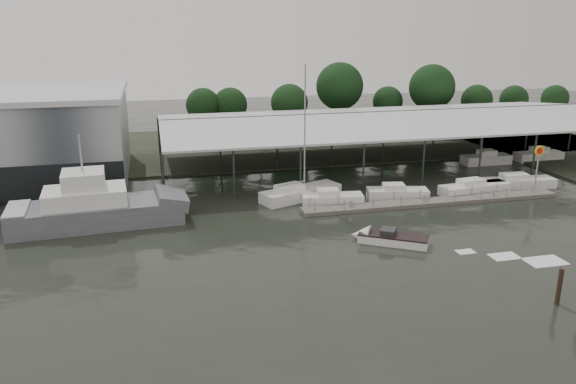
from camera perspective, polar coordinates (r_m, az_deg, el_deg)
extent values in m
plane|color=black|center=(45.87, 3.52, -6.34)|extent=(200.00, 200.00, 0.00)
cube|color=#373C2D|center=(85.11, -4.80, 4.63)|extent=(140.00, 30.00, 0.30)
cube|color=#979DA1|center=(73.07, -25.62, 4.92)|extent=(24.00, 20.00, 10.00)
cube|color=black|center=(64.15, -26.99, 0.50)|extent=(24.00, 0.30, 4.00)
cube|color=silver|center=(72.32, -26.14, 8.94)|extent=(24.50, 20.50, 0.60)
cube|color=#2D2F32|center=(75.24, 9.83, 7.99)|extent=(58.00, 0.40, 0.30)
cylinder|color=#2D2F32|center=(58.76, -12.53, 1.36)|extent=(0.24, 0.24, 5.50)
cylinder|color=#2D2F32|center=(81.19, -12.99, 5.57)|extent=(0.24, 0.24, 5.50)
cylinder|color=#2D2F32|center=(100.14, 22.59, 6.79)|extent=(0.24, 0.24, 5.50)
cube|color=slate|center=(60.04, 14.49, -0.98)|extent=(28.00, 2.00, 0.40)
cylinder|color=#999C9F|center=(54.27, 2.75, -1.69)|extent=(0.10, 0.10, 1.20)
cylinder|color=#999C9F|center=(67.55, 23.97, 0.58)|extent=(0.10, 0.10, 1.20)
cube|color=#999C9F|center=(59.44, 13.67, -0.60)|extent=(0.30, 0.30, 0.70)
cylinder|color=#999C9F|center=(65.84, 23.92, 1.73)|extent=(0.16, 0.16, 5.00)
cylinder|color=yellow|center=(65.30, 24.18, 3.85)|extent=(1.10, 0.12, 1.10)
cylinder|color=red|center=(65.25, 24.21, 3.83)|extent=(0.70, 0.05, 0.70)
cube|color=gray|center=(109.98, 24.72, 6.94)|extent=(10.00, 8.00, 4.00)
cube|color=slate|center=(54.94, -18.74, -2.25)|extent=(15.71, 6.38, 2.40)
cube|color=slate|center=(54.84, -11.79, -0.63)|extent=(3.32, 5.26, 1.75)
cube|color=white|center=(54.45, -19.88, -0.56)|extent=(7.52, 4.89, 1.80)
cube|color=white|center=(53.99, -20.06, 1.17)|extent=(3.95, 4.00, 1.61)
cylinder|color=#999C9F|center=(53.44, -20.32, 3.65)|extent=(0.18, 0.18, 3.50)
cube|color=#999C9F|center=(55.18, -25.88, -1.56)|extent=(2.21, 5.18, 0.15)
cube|color=white|center=(59.71, 1.31, -0.23)|extent=(9.38, 5.64, 1.40)
cube|color=white|center=(58.65, 0.16, 0.37)|extent=(3.34, 2.71, 0.80)
cylinder|color=#999C9F|center=(58.29, 1.72, 6.49)|extent=(0.16, 0.16, 13.04)
cylinder|color=#999C9F|center=(58.66, 0.38, 0.89)|extent=(3.31, 1.36, 0.12)
cube|color=white|center=(48.69, 10.66, -4.75)|extent=(5.98, 4.80, 0.90)
cone|color=white|center=(49.12, 7.37, -4.40)|extent=(2.42, 2.55, 2.00)
cube|color=black|center=(48.55, 10.68, -4.31)|extent=(6.01, 4.86, 0.12)
cube|color=#2D2F32|center=(48.52, 10.16, -3.98)|extent=(1.76, 1.83, 0.50)
cube|color=silver|center=(48.46, 17.58, -5.81)|extent=(2.30, 1.50, 0.04)
cube|color=silver|center=(48.56, 21.13, -6.13)|extent=(3.10, 2.00, 0.04)
cube|color=silver|center=(48.84, 24.65, -6.42)|extent=(3.90, 2.50, 0.04)
cube|color=white|center=(58.10, 4.53, -0.77)|extent=(6.53, 3.14, 1.10)
cube|color=white|center=(57.71, 4.08, -0.05)|extent=(2.42, 1.93, 0.70)
cube|color=white|center=(60.98, 11.06, -0.18)|extent=(6.72, 3.52, 1.10)
cube|color=white|center=(60.55, 10.67, 0.51)|extent=(2.53, 2.05, 0.70)
cube|color=white|center=(64.91, 18.40, 0.30)|extent=(8.26, 3.09, 1.10)
cube|color=white|center=(64.44, 18.09, 0.95)|extent=(2.98, 1.91, 0.70)
cube|color=white|center=(69.01, 22.26, 0.85)|extent=(8.64, 3.01, 1.10)
cube|color=white|center=(68.52, 22.00, 1.46)|extent=(3.10, 1.89, 0.70)
cylinder|color=#38271C|center=(41.80, 25.80, -9.01)|extent=(0.32, 0.32, 3.18)
cylinder|color=#2F1F15|center=(91.59, -8.52, 6.55)|extent=(0.50, 0.50, 3.89)
sphere|color=#163817|center=(91.04, -8.62, 8.72)|extent=(5.45, 5.45, 5.45)
cylinder|color=#2F1F15|center=(91.87, -5.81, 6.67)|extent=(0.50, 0.50, 3.88)
sphere|color=#163817|center=(91.32, -5.88, 8.83)|extent=(5.43, 5.43, 5.43)
cylinder|color=#2F1F15|center=(90.33, 0.14, 6.69)|extent=(0.50, 0.50, 4.20)
sphere|color=#163817|center=(89.74, 0.14, 9.07)|extent=(5.88, 5.88, 5.88)
cylinder|color=#2F1F15|center=(95.96, 5.19, 7.65)|extent=(0.50, 0.50, 5.62)
sphere|color=#163817|center=(95.29, 5.27, 10.66)|extent=(7.87, 7.87, 7.87)
cylinder|color=#2F1F15|center=(98.91, 10.00, 7.17)|extent=(0.50, 0.50, 3.66)
sphere|color=#163817|center=(98.42, 10.09, 9.05)|extent=(5.12, 5.12, 5.12)
cylinder|color=#2F1F15|center=(99.00, 14.20, 7.44)|extent=(0.50, 0.50, 5.45)
sphere|color=#163817|center=(98.36, 14.41, 10.26)|extent=(7.63, 7.63, 7.63)
cylinder|color=#2F1F15|center=(102.93, 18.44, 6.97)|extent=(0.50, 0.50, 3.78)
sphere|color=#163817|center=(102.45, 18.62, 8.84)|extent=(5.29, 5.29, 5.29)
cylinder|color=#2F1F15|center=(108.99, 21.79, 7.08)|extent=(0.50, 0.50, 3.54)
sphere|color=#163817|center=(108.56, 21.97, 8.73)|extent=(4.96, 4.96, 4.96)
cylinder|color=#2F1F15|center=(114.30, 25.28, 7.05)|extent=(0.50, 0.50, 3.45)
sphere|color=#163817|center=(113.89, 25.48, 8.58)|extent=(4.83, 4.83, 4.83)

